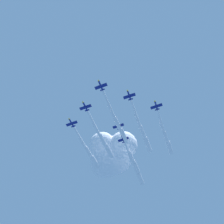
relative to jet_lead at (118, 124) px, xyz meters
name	(u,v)px	position (x,y,z in m)	size (l,w,h in m)	color
jet_lead	(118,124)	(0.00, 0.00, 0.00)	(36.84, 59.13, 4.09)	navy
jet_port_inner	(143,133)	(5.04, 21.28, 0.22)	(38.27, 60.87, 4.03)	navy
jet_starboard_inner	(103,141)	(-20.12, 3.24, -1.64)	(36.03, 58.17, 3.99)	navy
jet_port_mid	(166,138)	(13.70, 37.26, -0.57)	(34.19, 54.52, 4.05)	navy
jet_starboard_mid	(89,153)	(-39.97, 5.75, -0.77)	(34.82, 56.15, 4.03)	navy
jet_port_outer	(131,157)	(-22.95, 36.26, 0.96)	(38.26, 59.55, 3.99)	navy
jet_starboard_outer	(136,170)	(-31.17, 49.82, -0.82)	(39.66, 62.00, 4.09)	navy
cloud_puff	(112,153)	(-52.46, 41.71, 23.77)	(57.64, 45.61, 37.73)	white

